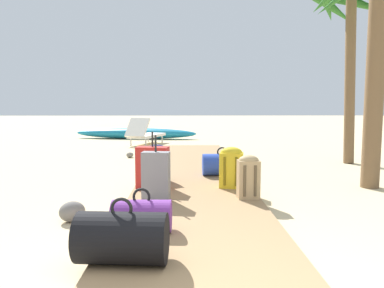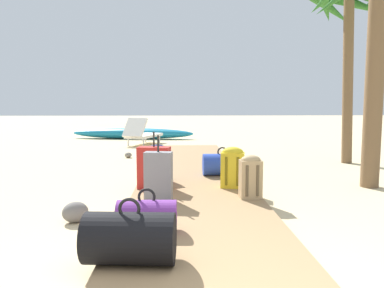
{
  "view_description": "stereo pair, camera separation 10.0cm",
  "coord_description": "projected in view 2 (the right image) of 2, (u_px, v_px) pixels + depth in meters",
  "views": [
    {
      "loc": [
        -0.11,
        -1.61,
        1.26
      ],
      "look_at": [
        0.01,
        4.86,
        0.55
      ],
      "focal_mm": 35.86,
      "sensor_mm": 36.0,
      "label": 1
    },
    {
      "loc": [
        -0.21,
        -1.6,
        1.26
      ],
      "look_at": [
        0.01,
        4.86,
        0.55
      ],
      "focal_mm": 35.86,
      "sensor_mm": 36.0,
      "label": 2
    }
  ],
  "objects": [
    {
      "name": "ground_plane",
      "position": [
        195.0,
        194.0,
        5.25
      ],
      "size": [
        60.0,
        60.0,
        0.0
      ],
      "primitive_type": "plane",
      "color": "#D1BA8C"
    },
    {
      "name": "rock_left_near",
      "position": [
        75.0,
        212.0,
        4.03
      ],
      "size": [
        0.35,
        0.33,
        0.22
      ],
      "primitive_type": "ellipsoid",
      "rotation": [
        0.0,
        0.0,
        0.55
      ],
      "color": "slate",
      "rests_on": "ground"
    },
    {
      "name": "backpack_tan",
      "position": [
        251.0,
        176.0,
        4.71
      ],
      "size": [
        0.27,
        0.22,
        0.54
      ],
      "color": "tan",
      "rests_on": "boardwalk"
    },
    {
      "name": "duffel_bag_purple",
      "position": [
        147.0,
        216.0,
        3.48
      ],
      "size": [
        0.55,
        0.31,
        0.41
      ],
      "color": "#6B2D84",
      "rests_on": "boardwalk"
    },
    {
      "name": "kayak",
      "position": [
        133.0,
        133.0,
        13.14
      ],
      "size": [
        4.26,
        1.22,
        0.37
      ],
      "color": "teal",
      "rests_on": "ground"
    },
    {
      "name": "duffel_bag_black",
      "position": [
        130.0,
        238.0,
        2.8
      ],
      "size": [
        0.68,
        0.43,
        0.49
      ],
      "color": "black",
      "rests_on": "boardwalk"
    },
    {
      "name": "lounge_chair",
      "position": [
        142.0,
        134.0,
        11.24
      ],
      "size": [
        1.1,
        1.64,
        0.81
      ],
      "color": "white",
      "rests_on": "ground"
    },
    {
      "name": "backpack_yellow",
      "position": [
        233.0,
        166.0,
        5.29
      ],
      "size": [
        0.35,
        0.27,
        0.57
      ],
      "color": "gold",
      "rests_on": "boardwalk"
    },
    {
      "name": "rock_left_far",
      "position": [
        128.0,
        155.0,
        8.7
      ],
      "size": [
        0.16,
        0.16,
        0.12
      ],
      "primitive_type": "ellipsoid",
      "rotation": [
        0.0,
        0.0,
        3.12
      ],
      "color": "gray",
      "rests_on": "ground"
    },
    {
      "name": "boardwalk",
      "position": [
        193.0,
        179.0,
        6.12
      ],
      "size": [
        1.64,
        8.83,
        0.08
      ],
      "primitive_type": "cube",
      "color": "#9E7A51",
      "rests_on": "ground"
    },
    {
      "name": "suitcase_red",
      "position": [
        154.0,
        168.0,
        5.23
      ],
      "size": [
        0.46,
        0.29,
        0.78
      ],
      "color": "red",
      "rests_on": "boardwalk"
    },
    {
      "name": "suitcase_grey",
      "position": [
        158.0,
        176.0,
        4.57
      ],
      "size": [
        0.34,
        0.2,
        0.79
      ],
      "color": "slate",
      "rests_on": "boardwalk"
    },
    {
      "name": "duffel_bag_blue",
      "position": [
        222.0,
        164.0,
        6.2
      ],
      "size": [
        0.63,
        0.36,
        0.46
      ],
      "color": "#2847B7",
      "rests_on": "boardwalk"
    },
    {
      "name": "backpack_navy",
      "position": [
        157.0,
        162.0,
        5.73
      ],
      "size": [
        0.39,
        0.31,
        0.55
      ],
      "color": "navy",
      "rests_on": "boardwalk"
    },
    {
      "name": "palm_tree_far_right",
      "position": [
        349.0,
        7.0,
        7.77
      ],
      "size": [
        2.15,
        2.32,
        3.92
      ],
      "color": "brown",
      "rests_on": "ground"
    }
  ]
}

